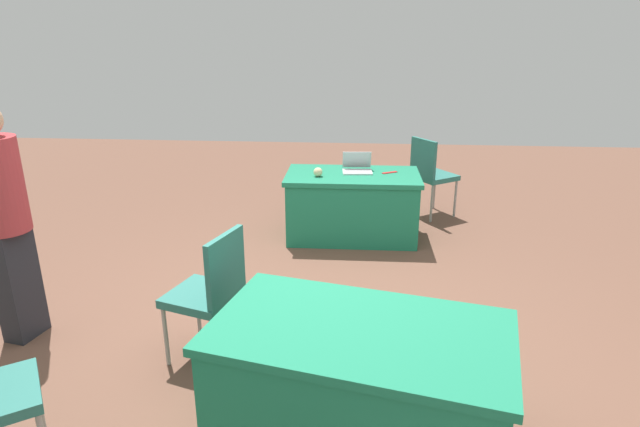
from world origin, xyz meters
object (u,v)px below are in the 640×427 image
chair_tucked_left (430,172)px  laptop_silver (357,168)px  table_mid_left (359,385)px  yarn_ball (318,172)px  chair_tucked_right (211,288)px  table_foreground (352,205)px  person_presenter (3,213)px  scissors_red (390,173)px

chair_tucked_left → laptop_silver: bearing=-88.0°
table_mid_left → yarn_ball: size_ratio=18.19×
chair_tucked_right → laptop_silver: (-0.95, -2.52, 0.21)m
chair_tucked_left → chair_tucked_right: 3.67m
table_foreground → chair_tucked_right: (0.91, 2.42, 0.19)m
chair_tucked_left → person_presenter: bearing=-82.9°
table_mid_left → chair_tucked_left: 3.98m
table_mid_left → scissors_red: (-0.29, -3.20, 0.36)m
table_mid_left → chair_tucked_right: bearing=-35.2°
table_foreground → yarn_ball: bearing=19.5°
person_presenter → laptop_silver: (-2.46, -2.34, -0.22)m
yarn_ball → table_foreground: bearing=-160.5°
laptop_silver → yarn_ball: 0.47m
table_foreground → chair_tucked_left: (-0.93, -0.77, 0.20)m
chair_tucked_left → scissors_red: chair_tucked_left is taller
table_foreground → person_presenter: 3.35m
table_mid_left → person_presenter: bearing=-19.6°
chair_tucked_left → chair_tucked_right: bearing=-64.7°
table_mid_left → chair_tucked_right: (1.01, -0.71, 0.19)m
table_mid_left → chair_tucked_left: chair_tucked_left is taller
table_mid_left → scissors_red: scissors_red is taller
chair_tucked_right → scissors_red: chair_tucked_right is taller
table_mid_left → person_presenter: person_presenter is taller
scissors_red → table_foreground: bearing=-18.9°
table_mid_left → scissors_red: bearing=-95.3°
chair_tucked_left → scissors_red: (0.53, 0.69, 0.16)m
chair_tucked_left → person_presenter: (3.34, 3.00, 0.41)m
chair_tucked_left → person_presenter: size_ratio=0.56×
table_foreground → person_presenter: (2.42, 2.23, 0.62)m
chair_tucked_left → table_foreground: bearing=-85.2°
table_mid_left → chair_tucked_left: size_ratio=1.78×
table_mid_left → yarn_ball: bearing=-81.1°
table_foreground → table_mid_left: 3.13m
laptop_silver → scissors_red: size_ratio=1.86×
chair_tucked_right → scissors_red: bearing=-9.7°
table_foreground → chair_tucked_left: 1.22m
chair_tucked_right → person_presenter: 1.58m
person_presenter → scissors_red: size_ratio=9.72×
laptop_silver → chair_tucked_right: bearing=65.6°
chair_tucked_right → yarn_ball: 2.36m
person_presenter → table_mid_left: bearing=81.9°
chair_tucked_right → person_presenter: size_ratio=0.55×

